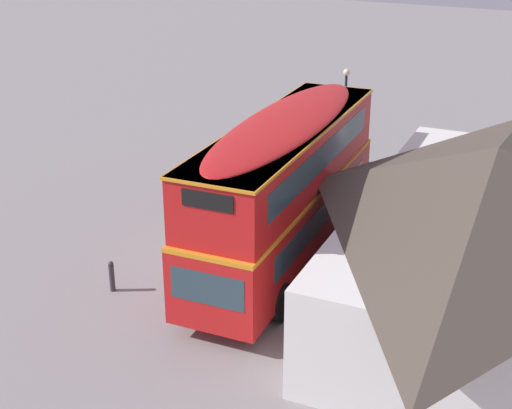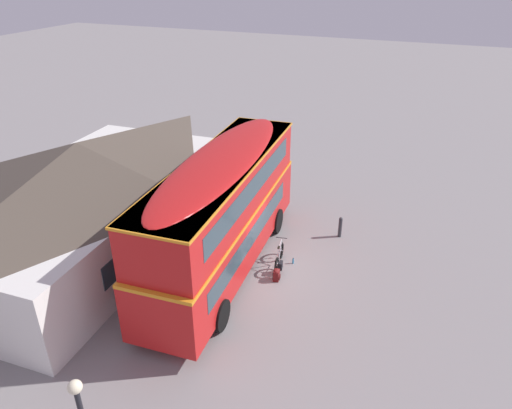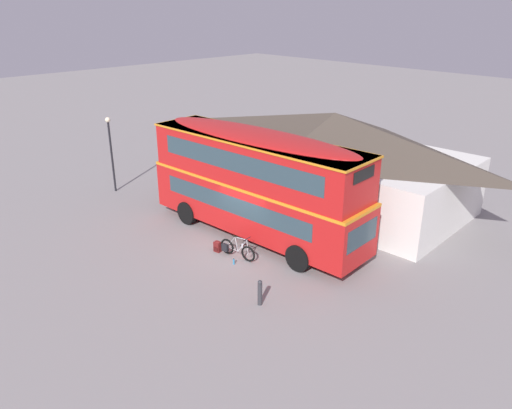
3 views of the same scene
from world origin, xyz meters
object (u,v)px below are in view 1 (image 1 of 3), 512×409
at_px(street_lamp, 345,105).
at_px(kerb_bollard, 112,276).
at_px(double_decker_bus, 285,184).
at_px(touring_bicycle, 216,249).
at_px(water_bottle_blue_sports, 198,257).
at_px(backpack_on_ground, 224,239).

distance_m(street_lamp, kerb_bollard, 13.90).
xyz_separation_m(double_decker_bus, street_lamp, (-9.56, -1.56, -0.05)).
distance_m(touring_bicycle, water_bottle_blue_sports, 0.65).
xyz_separation_m(double_decker_bus, touring_bicycle, (0.86, -2.00, -2.27)).
relative_size(backpack_on_ground, kerb_bollard, 0.51).
relative_size(backpack_on_ground, water_bottle_blue_sports, 1.92).
bearing_deg(double_decker_bus, touring_bicycle, -66.65).
bearing_deg(backpack_on_ground, street_lamp, 176.07).
bearing_deg(kerb_bollard, street_lamp, 170.88).
height_order(double_decker_bus, water_bottle_blue_sports, double_decker_bus).
distance_m(backpack_on_ground, street_lamp, 9.81).
xyz_separation_m(street_lamp, kerb_bollard, (13.56, -2.18, -2.10)).
relative_size(double_decker_bus, touring_bicycle, 6.11).
xyz_separation_m(double_decker_bus, water_bottle_blue_sports, (1.24, -2.47, -2.52)).
height_order(water_bottle_blue_sports, street_lamp, street_lamp).
height_order(touring_bicycle, kerb_bollard, touring_bicycle).
bearing_deg(touring_bicycle, street_lamp, 177.59).
xyz_separation_m(double_decker_bus, kerb_bollard, (4.00, -3.74, -2.15)).
distance_m(double_decker_bus, street_lamp, 9.69).
distance_m(touring_bicycle, street_lamp, 10.67).
height_order(double_decker_bus, backpack_on_ground, double_decker_bus).
xyz_separation_m(backpack_on_ground, street_lamp, (-9.51, 0.65, 2.34)).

